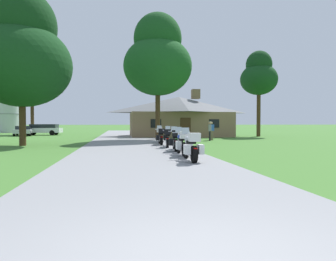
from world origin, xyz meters
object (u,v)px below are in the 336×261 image
Objects in this scene: motorcycle_orange_fifth_in_row at (161,137)px; metal_silo_distant at (8,111)px; motorcycle_silver_nearest_to_camera at (191,147)px; parked_white_suv_far_left at (43,129)px; motorcycle_silver_farthest_in_row at (159,135)px; bystander_gray_shirt_beside_signpost at (210,130)px; bystander_blue_shirt_near_lodge at (211,130)px; motorcycle_silver_fourth_in_row at (168,138)px; motorcycle_white_third_in_row at (175,141)px; tree_right_of_lodge at (259,75)px; tree_left_far at (32,77)px; motorcycle_blue_second_in_row at (182,143)px; tree_left_near at (22,54)px; parked_silver_sedan_far_left at (24,131)px; tree_by_lodge_front at (158,58)px.

metal_silo_distant reaches higher than motorcycle_orange_fifth_in_row.
parked_white_suv_far_left reaches higher than motorcycle_silver_nearest_to_camera.
motorcycle_silver_farthest_in_row is 1.24× the size of bystander_gray_shirt_beside_signpost.
motorcycle_silver_fourth_in_row is at bearing 47.36° from bystander_blue_shirt_near_lodge.
motorcycle_white_third_in_row is 22.08m from tree_right_of_lodge.
tree_left_far is 12.46m from metal_silo_distant.
motorcycle_blue_second_in_row is 1.00× the size of motorcycle_white_third_in_row.
bystander_gray_shirt_beside_signpost reaches higher than motorcycle_orange_fifth_in_row.
motorcycle_silver_fourth_in_row is at bearing 88.47° from motorcycle_silver_nearest_to_camera.
tree_left_near is 21.42m from tree_left_far.
bystander_blue_shirt_near_lodge is 11.69m from tree_right_of_lodge.
parked_silver_sedan_far_left is at bearing -64.94° from metal_silo_distant.
tree_left_far is 2.45× the size of parked_white_suv_far_left.
motorcycle_blue_second_in_row is at bearing 87.15° from motorcycle_silver_nearest_to_camera.
bystander_blue_shirt_near_lodge is at bearing -39.56° from tree_left_far.
tree_right_of_lodge is at bearing 23.06° from tree_by_lodge_front.
tree_right_of_lodge is at bearing 43.94° from motorcycle_silver_farthest_in_row.
tree_left_near is 0.92× the size of tree_left_far.
parked_silver_sedan_far_left is (-14.52, 15.89, 0.02)m from motorcycle_silver_farthest_in_row.
tree_left_far is at bearing 132.69° from motorcycle_silver_farthest_in_row.
tree_right_of_lodge is at bearing 58.42° from motorcycle_silver_nearest_to_camera.
motorcycle_silver_nearest_to_camera and motorcycle_silver_farthest_in_row have the same top height.
parked_white_suv_far_left is at bearing 123.30° from motorcycle_white_third_in_row.
tree_by_lodge_front reaches higher than tree_left_near.
metal_silo_distant reaches higher than motorcycle_silver_fourth_in_row.
bystander_gray_shirt_beside_signpost reaches higher than motorcycle_white_third_in_row.
motorcycle_silver_farthest_in_row is at bearing -53.64° from tree_left_far.
motorcycle_orange_fifth_in_row is 0.18× the size of tree_left_far.
motorcycle_silver_nearest_to_camera is at bearing -81.81° from motorcycle_silver_fourth_in_row.
motorcycle_white_third_in_row is at bearing -60.18° from metal_silo_distant.
bystander_blue_shirt_near_lodge is 0.35× the size of parked_white_suv_far_left.
bystander_gray_shirt_beside_signpost is 37.41m from metal_silo_distant.
motorcycle_silver_nearest_to_camera is at bearing -87.79° from motorcycle_orange_fifth_in_row.
tree_left_far reaches higher than bystander_blue_shirt_near_lodge.
tree_by_lodge_front reaches higher than parked_silver_sedan_far_left.
tree_left_far is 1.68× the size of metal_silo_distant.
bystander_blue_shirt_near_lodge is (5.37, 5.66, 0.32)m from motorcycle_orange_fifth_in_row.
motorcycle_orange_fifth_in_row is at bearing -88.16° from motorcycle_silver_farthest_in_row.
bystander_gray_shirt_beside_signpost is (4.78, 2.59, 0.33)m from motorcycle_silver_farthest_in_row.
motorcycle_orange_fifth_in_row is 0.47× the size of parked_silver_sedan_far_left.
parked_silver_sedan_far_left is at bearing 167.60° from tree_right_of_lodge.
tree_by_lodge_front reaches higher than motorcycle_silver_farthest_in_row.
motorcycle_white_third_in_row is at bearing -92.35° from tree_by_lodge_front.
parked_white_suv_far_left is at bearing 36.12° from parked_silver_sedan_far_left.
metal_silo_distant is at bearing 125.90° from motorcycle_white_third_in_row.
motorcycle_silver_farthest_in_row is (0.21, 11.36, 0.01)m from motorcycle_silver_nearest_to_camera.
tree_by_lodge_front is at bearing 96.57° from motorcycle_silver_fourth_in_row.
metal_silo_distant is (-25.73, 27.04, 2.50)m from bystander_gray_shirt_beside_signpost.
bystander_gray_shirt_beside_signpost reaches higher than motorcycle_silver_farthest_in_row.
motorcycle_silver_farthest_in_row is at bearing 88.91° from motorcycle_silver_nearest_to_camera.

